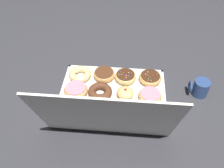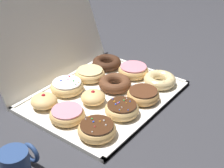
# 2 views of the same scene
# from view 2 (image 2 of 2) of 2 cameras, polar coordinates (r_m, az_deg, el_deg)

# --- Properties ---
(ground_plane) EXTENTS (3.00, 3.00, 0.00)m
(ground_plane) POSITION_cam_2_polar(r_m,az_deg,el_deg) (1.17, -1.28, -2.34)
(ground_plane) COLOR #333338
(donut_box) EXTENTS (0.53, 0.40, 0.01)m
(donut_box) POSITION_cam_2_polar(r_m,az_deg,el_deg) (1.17, -1.29, -2.12)
(donut_box) COLOR silver
(donut_box) RESTS_ON ground
(box_lid_open) EXTENTS (0.53, 0.14, 0.37)m
(box_lid_open) POSITION_cam_2_polar(r_m,az_deg,el_deg) (1.26, -11.33, 8.91)
(box_lid_open) COLOR silver
(box_lid_open) RESTS_ON ground
(sprinkle_donut_0) EXTENTS (0.12, 0.12, 0.04)m
(sprinkle_donut_0) POSITION_cam_2_polar(r_m,az_deg,el_deg) (0.97, -2.65, -7.92)
(sprinkle_donut_0) COLOR tan
(sprinkle_donut_0) RESTS_ON donut_box
(sprinkle_donut_1) EXTENTS (0.11, 0.11, 0.04)m
(sprinkle_donut_1) POSITION_cam_2_polar(r_m,az_deg,el_deg) (1.06, 1.73, -4.39)
(sprinkle_donut_1) COLOR #E5B770
(sprinkle_donut_1) RESTS_ON donut_box
(chocolate_frosted_donut_2) EXTENTS (0.11, 0.11, 0.04)m
(chocolate_frosted_donut_2) POSITION_cam_2_polar(r_m,az_deg,el_deg) (1.13, 5.45, -1.92)
(chocolate_frosted_donut_2) COLOR tan
(chocolate_frosted_donut_2) RESTS_ON donut_box
(cruller_donut_3) EXTENTS (0.12, 0.12, 0.04)m
(cruller_donut_3) POSITION_cam_2_polar(r_m,az_deg,el_deg) (1.23, 8.33, 0.75)
(cruller_donut_3) COLOR #EACC8C
(cruller_donut_3) RESTS_ON donut_box
(pink_frosted_donut_4) EXTENTS (0.11, 0.11, 0.04)m
(pink_frosted_donut_4) POSITION_cam_2_polar(r_m,az_deg,el_deg) (1.04, -7.83, -5.26)
(pink_frosted_donut_4) COLOR tan
(pink_frosted_donut_4) RESTS_ON donut_box
(jelly_filled_donut_5) EXTENTS (0.08, 0.08, 0.05)m
(jelly_filled_donut_5) POSITION_cam_2_polar(r_m,az_deg,el_deg) (1.11, -3.25, -2.36)
(jelly_filled_donut_5) COLOR #E5B770
(jelly_filled_donut_5) RESTS_ON donut_box
(chocolate_cake_ring_donut_6) EXTENTS (0.12, 0.12, 0.04)m
(chocolate_cake_ring_donut_6) POSITION_cam_2_polar(r_m,az_deg,el_deg) (1.20, 0.59, 0.08)
(chocolate_cake_ring_donut_6) COLOR #59331E
(chocolate_cake_ring_donut_6) RESTS_ON donut_box
(pink_frosted_donut_7) EXTENTS (0.12, 0.12, 0.04)m
(pink_frosted_donut_7) POSITION_cam_2_polar(r_m,az_deg,el_deg) (1.28, 3.56, 2.44)
(pink_frosted_donut_7) COLOR tan
(pink_frosted_donut_7) RESTS_ON donut_box
(jelly_filled_donut_8) EXTENTS (0.09, 0.09, 0.05)m
(jelly_filled_donut_8) POSITION_cam_2_polar(r_m,az_deg,el_deg) (1.11, -11.77, -2.90)
(jelly_filled_donut_8) COLOR #E5B770
(jelly_filled_donut_8) RESTS_ON donut_box
(sprinkle_donut_9) EXTENTS (0.12, 0.12, 0.04)m
(sprinkle_donut_9) POSITION_cam_2_polar(r_m,az_deg,el_deg) (1.19, -7.86, -0.41)
(sprinkle_donut_9) COLOR #E5B770
(sprinkle_donut_9) RESTS_ON donut_box
(glazed_ring_donut_10) EXTENTS (0.12, 0.12, 0.04)m
(glazed_ring_donut_10) POSITION_cam_2_polar(r_m,az_deg,el_deg) (1.26, -3.86, 1.77)
(glazed_ring_donut_10) COLOR #E5B770
(glazed_ring_donut_10) RESTS_ON donut_box
(chocolate_cake_ring_donut_11) EXTENTS (0.12, 0.12, 0.04)m
(chocolate_cake_ring_donut_11) POSITION_cam_2_polar(r_m,az_deg,el_deg) (1.34, -0.90, 3.74)
(chocolate_cake_ring_donut_11) COLOR #381E11
(chocolate_cake_ring_donut_11) RESTS_ON donut_box
(coffee_mug) EXTENTS (0.10, 0.08, 0.09)m
(coffee_mug) POSITION_cam_2_polar(r_m,az_deg,el_deg) (0.88, -16.37, -13.24)
(coffee_mug) COLOR navy
(coffee_mug) RESTS_ON ground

